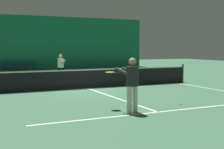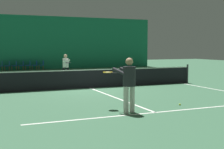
{
  "view_description": "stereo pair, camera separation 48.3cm",
  "coord_description": "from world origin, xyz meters",
  "px_view_note": "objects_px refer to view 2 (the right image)",
  "views": [
    {
      "loc": [
        -5.49,
        -14.62,
        2.07
      ],
      "look_at": [
        -0.31,
        -3.62,
        0.99
      ],
      "focal_mm": 50.0,
      "sensor_mm": 36.0,
      "label": 1
    },
    {
      "loc": [
        -5.05,
        -14.82,
        2.07
      ],
      "look_at": [
        -0.31,
        -3.62,
        0.99
      ],
      "focal_mm": 50.0,
      "sensor_mm": 36.0,
      "label": 2
    }
  ],
  "objects_px": {
    "courtside_chair_6": "(42,64)",
    "tennis_ball": "(180,104)",
    "courtside_chair_1": "(8,65)",
    "courtside_chair_4": "(29,65)",
    "courtside_chair_0": "(1,65)",
    "player_far": "(66,65)",
    "courtside_chair_2": "(15,65)",
    "tennis_net": "(90,78)",
    "courtside_chair_5": "(35,64)",
    "player_near": "(128,81)",
    "courtside_chair_3": "(22,65)"
  },
  "relations": [
    {
      "from": "tennis_net",
      "to": "courtside_chair_0",
      "type": "height_order",
      "value": "tennis_net"
    },
    {
      "from": "courtside_chair_2",
      "to": "courtside_chair_6",
      "type": "height_order",
      "value": "same"
    },
    {
      "from": "tennis_net",
      "to": "courtside_chair_0",
      "type": "distance_m",
      "value": 14.47
    },
    {
      "from": "courtside_chair_4",
      "to": "courtside_chair_5",
      "type": "xyz_separation_m",
      "value": [
        0.6,
        0.0,
        0.0
      ]
    },
    {
      "from": "tennis_ball",
      "to": "courtside_chair_4",
      "type": "bearing_deg",
      "value": 97.15
    },
    {
      "from": "courtside_chair_2",
      "to": "courtside_chair_5",
      "type": "relative_size",
      "value": 1.0
    },
    {
      "from": "courtside_chair_1",
      "to": "player_near",
      "type": "bearing_deg",
      "value": 5.76
    },
    {
      "from": "tennis_net",
      "to": "player_far",
      "type": "distance_m",
      "value": 4.3
    },
    {
      "from": "courtside_chair_1",
      "to": "courtside_chair_2",
      "type": "bearing_deg",
      "value": 90.0
    },
    {
      "from": "courtside_chair_0",
      "to": "player_near",
      "type": "bearing_deg",
      "value": 7.44
    },
    {
      "from": "courtside_chair_6",
      "to": "player_far",
      "type": "bearing_deg",
      "value": -1.59
    },
    {
      "from": "tennis_net",
      "to": "courtside_chair_5",
      "type": "height_order",
      "value": "tennis_net"
    },
    {
      "from": "courtside_chair_0",
      "to": "courtside_chair_4",
      "type": "bearing_deg",
      "value": 90.0
    },
    {
      "from": "courtside_chair_6",
      "to": "courtside_chair_3",
      "type": "bearing_deg",
      "value": -90.0
    },
    {
      "from": "player_near",
      "to": "courtside_chair_0",
      "type": "distance_m",
      "value": 20.32
    },
    {
      "from": "player_near",
      "to": "courtside_chair_1",
      "type": "height_order",
      "value": "player_near"
    },
    {
      "from": "player_near",
      "to": "courtside_chair_5",
      "type": "bearing_deg",
      "value": -20.08
    },
    {
      "from": "courtside_chair_0",
      "to": "player_far",
      "type": "bearing_deg",
      "value": 18.66
    },
    {
      "from": "player_near",
      "to": "player_far",
      "type": "xyz_separation_m",
      "value": [
        0.68,
        10.36,
        -0.07
      ]
    },
    {
      "from": "tennis_net",
      "to": "courtside_chair_1",
      "type": "distance_m",
      "value": 14.34
    },
    {
      "from": "courtside_chair_1",
      "to": "tennis_ball",
      "type": "xyz_separation_m",
      "value": [
        4.27,
        -19.75,
        -0.45
      ]
    },
    {
      "from": "courtside_chair_1",
      "to": "courtside_chair_4",
      "type": "distance_m",
      "value": 1.79
    },
    {
      "from": "courtside_chair_2",
      "to": "courtside_chair_5",
      "type": "distance_m",
      "value": 1.79
    },
    {
      "from": "courtside_chair_2",
      "to": "courtside_chair_6",
      "type": "relative_size",
      "value": 1.0
    },
    {
      "from": "courtside_chair_1",
      "to": "courtside_chair_3",
      "type": "relative_size",
      "value": 1.0
    },
    {
      "from": "player_far",
      "to": "courtside_chair_4",
      "type": "relative_size",
      "value": 1.92
    },
    {
      "from": "courtside_chair_0",
      "to": "courtside_chair_6",
      "type": "relative_size",
      "value": 1.0
    },
    {
      "from": "tennis_net",
      "to": "courtside_chair_2",
      "type": "relative_size",
      "value": 14.29
    },
    {
      "from": "courtside_chair_5",
      "to": "courtside_chair_4",
      "type": "bearing_deg",
      "value": -90.0
    },
    {
      "from": "tennis_net",
      "to": "courtside_chair_3",
      "type": "xyz_separation_m",
      "value": [
        -1.64,
        14.06,
        -0.03
      ]
    },
    {
      "from": "courtside_chair_2",
      "to": "tennis_net",
      "type": "bearing_deg",
      "value": 9.04
    },
    {
      "from": "courtside_chair_6",
      "to": "tennis_ball",
      "type": "height_order",
      "value": "courtside_chair_6"
    },
    {
      "from": "player_far",
      "to": "tennis_net",
      "type": "bearing_deg",
      "value": 7.03
    },
    {
      "from": "courtside_chair_0",
      "to": "courtside_chair_6",
      "type": "height_order",
      "value": "same"
    },
    {
      "from": "tennis_ball",
      "to": "courtside_chair_0",
      "type": "bearing_deg",
      "value": 103.83
    },
    {
      "from": "courtside_chair_4",
      "to": "tennis_net",
      "type": "bearing_deg",
      "value": 4.25
    },
    {
      "from": "player_near",
      "to": "tennis_ball",
      "type": "bearing_deg",
      "value": -99.09
    },
    {
      "from": "courtside_chair_6",
      "to": "courtside_chair_2",
      "type": "bearing_deg",
      "value": -90.0
    },
    {
      "from": "courtside_chair_4",
      "to": "courtside_chair_5",
      "type": "distance_m",
      "value": 0.6
    },
    {
      "from": "courtside_chair_4",
      "to": "tennis_ball",
      "type": "xyz_separation_m",
      "value": [
        2.48,
        -19.75,
        -0.45
      ]
    },
    {
      "from": "courtside_chair_2",
      "to": "courtside_chair_3",
      "type": "height_order",
      "value": "same"
    },
    {
      "from": "courtside_chair_3",
      "to": "tennis_net",
      "type": "bearing_deg",
      "value": 6.66
    },
    {
      "from": "tennis_net",
      "to": "tennis_ball",
      "type": "bearing_deg",
      "value": -75.86
    },
    {
      "from": "tennis_net",
      "to": "tennis_ball",
      "type": "relative_size",
      "value": 181.82
    },
    {
      "from": "player_far",
      "to": "courtside_chair_4",
      "type": "distance_m",
      "value": 9.84
    },
    {
      "from": "courtside_chair_3",
      "to": "courtside_chair_5",
      "type": "height_order",
      "value": "same"
    },
    {
      "from": "tennis_net",
      "to": "courtside_chair_6",
      "type": "relative_size",
      "value": 14.29
    },
    {
      "from": "player_near",
      "to": "courtside_chair_4",
      "type": "relative_size",
      "value": 2.07
    },
    {
      "from": "tennis_net",
      "to": "courtside_chair_5",
      "type": "distance_m",
      "value": 14.07
    },
    {
      "from": "courtside_chair_2",
      "to": "courtside_chair_3",
      "type": "relative_size",
      "value": 1.0
    }
  ]
}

